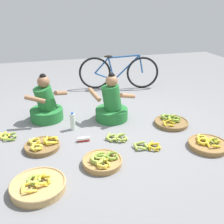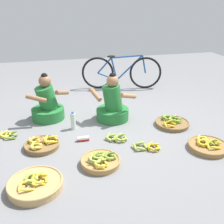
# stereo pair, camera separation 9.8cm
# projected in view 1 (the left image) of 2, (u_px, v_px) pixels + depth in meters

# --- Properties ---
(ground_plane) EXTENTS (10.00, 10.00, 0.00)m
(ground_plane) POSITION_uv_depth(u_px,v_px,m) (108.00, 128.00, 4.01)
(ground_plane) COLOR slate
(vendor_woman_front) EXTENTS (0.71, 0.55, 0.78)m
(vendor_woman_front) POSITION_uv_depth(u_px,v_px,m) (112.00, 105.00, 4.21)
(vendor_woman_front) COLOR #237233
(vendor_woman_front) RESTS_ON ground
(vendor_woman_behind) EXTENTS (0.67, 0.53, 0.77)m
(vendor_woman_behind) POSITION_uv_depth(u_px,v_px,m) (46.00, 106.00, 4.21)
(vendor_woman_behind) COLOR #237233
(vendor_woman_behind) RESTS_ON ground
(bicycle_leaning) EXTENTS (1.67, 0.44, 0.73)m
(bicycle_leaning) POSITION_uv_depth(u_px,v_px,m) (119.00, 72.00, 5.63)
(bicycle_leaning) COLOR black
(bicycle_leaning) RESTS_ON ground
(banana_basket_front_right) EXTENTS (0.52, 0.52, 0.14)m
(banana_basket_front_right) POSITION_uv_depth(u_px,v_px,m) (171.00, 122.00, 4.11)
(banana_basket_front_right) COLOR brown
(banana_basket_front_right) RESTS_ON ground
(banana_basket_back_right) EXTENTS (0.52, 0.52, 0.15)m
(banana_basket_back_right) POSITION_uv_depth(u_px,v_px,m) (208.00, 144.00, 3.48)
(banana_basket_back_right) COLOR olive
(banana_basket_back_right) RESTS_ON ground
(banana_basket_back_center) EXTENTS (0.46, 0.46, 0.14)m
(banana_basket_back_center) POSITION_uv_depth(u_px,v_px,m) (42.00, 146.00, 3.45)
(banana_basket_back_center) COLOR brown
(banana_basket_back_center) RESTS_ON ground
(banana_basket_mid_right) EXTENTS (0.48, 0.48, 0.15)m
(banana_basket_mid_right) POSITION_uv_depth(u_px,v_px,m) (102.00, 161.00, 3.11)
(banana_basket_mid_right) COLOR #A87F47
(banana_basket_mid_right) RESTS_ON ground
(banana_basket_near_bicycle) EXTENTS (0.57, 0.57, 0.16)m
(banana_basket_near_bicycle) POSITION_uv_depth(u_px,v_px,m) (38.00, 186.00, 2.70)
(banana_basket_near_bicycle) COLOR tan
(banana_basket_near_bicycle) RESTS_ON ground
(loose_bananas_front_center) EXTENTS (0.33, 0.27, 0.10)m
(loose_bananas_front_center) POSITION_uv_depth(u_px,v_px,m) (117.00, 138.00, 3.67)
(loose_bananas_front_center) COLOR #9EB747
(loose_bananas_front_center) RESTS_ON ground
(loose_bananas_front_left) EXTENTS (0.36, 0.28, 0.09)m
(loose_bananas_front_left) POSITION_uv_depth(u_px,v_px,m) (147.00, 146.00, 3.47)
(loose_bananas_front_left) COLOR #9EB747
(loose_bananas_front_left) RESTS_ON ground
(loose_bananas_mid_left) EXTENTS (0.27, 0.25, 0.10)m
(loose_bananas_mid_left) POSITION_uv_depth(u_px,v_px,m) (7.00, 136.00, 3.71)
(loose_bananas_mid_left) COLOR yellow
(loose_bananas_mid_left) RESTS_ON ground
(water_bottle) EXTENTS (0.08, 0.08, 0.28)m
(water_bottle) POSITION_uv_depth(u_px,v_px,m) (73.00, 121.00, 3.92)
(water_bottle) COLOR silver
(water_bottle) RESTS_ON ground
(packet_carton_stack) EXTENTS (0.16, 0.07, 0.06)m
(packet_carton_stack) POSITION_uv_depth(u_px,v_px,m) (84.00, 139.00, 3.64)
(packet_carton_stack) COLOR red
(packet_carton_stack) RESTS_ON ground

